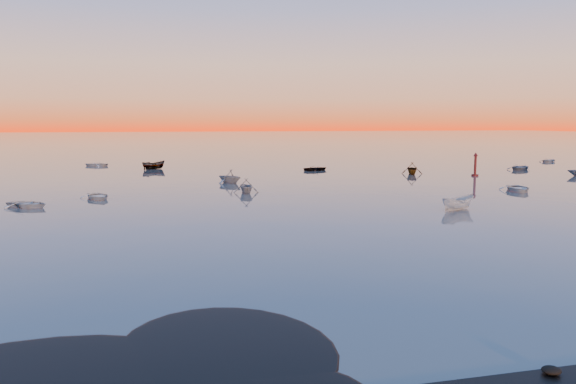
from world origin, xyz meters
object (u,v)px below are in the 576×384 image
object	(u,v)px
boat_near_center	(458,210)
channel_marker	(475,166)
boat_near_right	(246,193)
boat_near_left	(28,207)

from	to	relation	value
boat_near_center	channel_marker	distance (m)	31.53
boat_near_center	boat_near_right	world-z (taller)	boat_near_center
boat_near_left	boat_near_right	xyz separation A→B (m)	(19.98, 5.07, 0.00)
boat_near_center	boat_near_right	size ratio (longest dim) A/B	1.05
boat_near_center	channel_marker	world-z (taller)	channel_marker
channel_marker	boat_near_center	bearing A→B (deg)	-124.96
boat_near_center	channel_marker	size ratio (longest dim) A/B	1.05
boat_near_center	boat_near_right	bearing A→B (deg)	27.58
boat_near_left	channel_marker	xyz separation A→B (m)	(53.27, 15.48, 1.31)
boat_near_center	channel_marker	xyz separation A→B (m)	(18.05, 25.82, 1.31)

